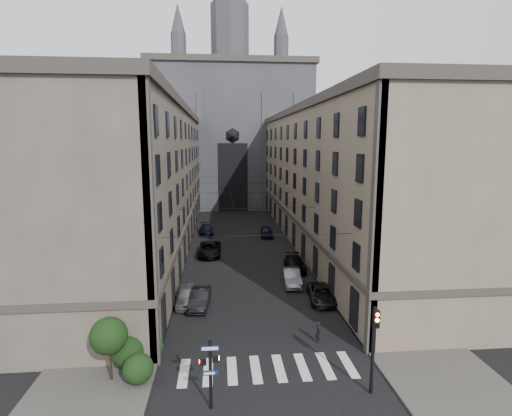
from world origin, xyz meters
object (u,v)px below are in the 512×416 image
object	(u,v)px
pedestrian_signal_left	(210,369)
car_right_far	(267,232)
car_left_far	(206,230)
car_right_near	(292,277)
car_left_midfar	(210,249)
car_left_midnear	(200,298)
traffic_light_right	(374,340)
car_left_near	(186,296)
car_right_midfar	(295,264)
car_right_midnear	(322,294)
gothic_tower	(231,126)
pedestrian	(318,332)

from	to	relation	value
pedestrian_signal_left	car_right_far	world-z (taller)	pedestrian_signal_left
car_left_far	car_right_near	distance (m)	25.09
car_right_far	car_left_midfar	bearing A→B (deg)	-126.48
car_left_midnear	car_right_far	bearing A→B (deg)	75.33
traffic_light_right	car_right_far	distance (m)	38.79
car_left_near	car_left_midnear	size ratio (longest dim) A/B	0.99
pedestrian_signal_left	car_left_far	size ratio (longest dim) A/B	0.80
car_right_midfar	car_right_midnear	bearing A→B (deg)	-83.56
car_left_midnear	car_right_far	distance (m)	26.98
car_left_near	pedestrian_signal_left	bearing A→B (deg)	-81.54
pedestrian_signal_left	car_right_far	xyz separation A→B (m)	(7.71, 39.11, -1.55)
car_left_near	car_left_midnear	distance (m)	1.38
traffic_light_right	car_right_far	bearing A→B (deg)	92.07
gothic_tower	pedestrian_signal_left	size ratio (longest dim) A/B	14.50
traffic_light_right	car_left_far	distance (m)	42.64
gothic_tower	car_right_midfar	xyz separation A→B (m)	(5.44, -50.60, -17.07)
gothic_tower	car_right_far	world-z (taller)	gothic_tower
car_left_midnear	pedestrian	world-z (taller)	pedestrian
car_right_near	car_left_midnear	bearing A→B (deg)	-148.96
car_left_near	car_left_far	distance (m)	27.34
car_left_midnear	car_left_far	xyz separation A→B (m)	(-0.25, 28.00, -0.04)
pedestrian_signal_left	car_right_midnear	xyz separation A→B (m)	(9.71, 13.91, -1.62)
car_left_far	car_right_midfar	world-z (taller)	car_right_midfar
car_left_midfar	car_left_far	bearing A→B (deg)	95.13
car_left_midfar	car_right_far	distance (m)	12.68
pedestrian_signal_left	car_right_midfar	bearing A→B (deg)	68.60
traffic_light_right	gothic_tower	bearing A→B (deg)	94.38
pedestrian	traffic_light_right	bearing A→B (deg)	-168.27
gothic_tower	car_left_near	world-z (taller)	gothic_tower
pedestrian_signal_left	car_left_midfar	world-z (taller)	pedestrian_signal_left
car_left_far	car_right_midfar	size ratio (longest dim) A/B	1.00
traffic_light_right	car_left_far	size ratio (longest dim) A/B	1.05
gothic_tower	car_right_midfar	bearing A→B (deg)	-83.86
pedestrian_signal_left	car_left_far	distance (m)	41.70
car_right_midfar	car_left_midnear	bearing A→B (deg)	-136.21
car_right_midfar	pedestrian	size ratio (longest dim) A/B	3.19
car_left_midfar	pedestrian	distance (m)	24.53
car_left_midnear	car_right_near	size ratio (longest dim) A/B	0.97
car_left_midnear	car_left_near	bearing A→B (deg)	155.31
car_left_near	car_right_midfar	xyz separation A→B (m)	(11.36, 8.53, -0.05)
car_left_midnear	car_left_midfar	xyz separation A→B (m)	(0.51, 15.97, 0.07)
car_left_near	car_right_far	world-z (taller)	same
car_right_near	car_left_near	bearing A→B (deg)	-155.05
car_left_midfar	car_right_far	world-z (taller)	car_left_midfar
gothic_tower	pedestrian_signal_left	distance (m)	75.15
car_right_far	pedestrian	xyz separation A→B (m)	(-0.17, -32.61, 0.01)
gothic_tower	traffic_light_right	distance (m)	74.67
traffic_light_right	car_left_midnear	xyz separation A→B (m)	(-10.31, 13.22, -2.53)
car_left_midfar	pedestrian	xyz separation A→B (m)	(8.23, -23.11, -0.05)
car_left_midnear	pedestrian	bearing A→B (deg)	-34.64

